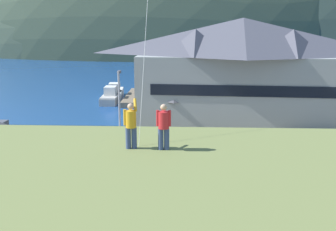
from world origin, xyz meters
TOP-DOWN VIEW (x-y plane):
  - ground_plane at (0.00, 0.00)m, footprint 600.00×600.00m
  - parking_lot_pad at (0.00, 5.00)m, footprint 40.00×20.00m
  - bay_water at (0.00, 60.00)m, footprint 360.00×84.00m
  - far_hill_west_ridge at (-22.70, 109.66)m, footprint 95.41×49.64m
  - far_hill_east_peak at (1.12, 111.44)m, footprint 146.04×60.79m
  - harbor_lodge at (7.73, 21.37)m, footprint 23.51×10.72m
  - storage_shed_waterside at (0.43, 20.60)m, footprint 6.06×5.29m
  - wharf_dock at (-4.71, 32.16)m, footprint 3.20×10.98m
  - moored_boat_wharfside at (-8.07, 30.52)m, footprint 2.12×6.47m
  - moored_boat_outer_mooring at (-1.25, 35.30)m, footprint 3.07×7.25m
  - moored_boat_inner_slip at (-8.07, 33.28)m, footprint 2.67×6.65m
  - parked_car_lone_by_shed at (-7.05, 0.32)m, footprint 4.26×2.18m
  - parked_car_back_row_right at (-5.89, 7.46)m, footprint 4.28×2.20m
  - parked_car_corner_spot at (3.05, 1.28)m, footprint 4.24×2.12m
  - parked_car_front_row_end at (10.01, 6.72)m, footprint 4.23×2.11m
  - parked_car_front_row_silver at (3.67, 6.42)m, footprint 4.24×2.13m
  - parked_car_front_row_red at (8.72, -0.55)m, footprint 4.29×2.22m
  - parking_light_pole at (-3.68, 10.56)m, footprint 0.24×0.78m
  - person_kite_flyer at (-0.18, -7.96)m, footprint 0.52×0.69m
  - person_companion at (1.05, -8.06)m, footprint 0.55×0.40m

SIDE VIEW (x-z plane):
  - ground_plane at x=0.00m, z-range 0.00..0.00m
  - far_hill_west_ridge at x=-22.70m, z-range -30.41..30.41m
  - far_hill_east_peak at x=1.12m, z-range -40.43..40.43m
  - bay_water at x=0.00m, z-range 0.00..0.03m
  - parking_lot_pad at x=0.00m, z-range 0.00..0.10m
  - wharf_dock at x=-4.71m, z-range 0.00..0.70m
  - moored_boat_wharfside at x=-8.07m, z-range -0.36..1.80m
  - moored_boat_outer_mooring at x=-1.25m, z-range -0.36..1.80m
  - moored_boat_inner_slip at x=-8.07m, z-range -0.36..1.80m
  - parked_car_lone_by_shed at x=-7.05m, z-range 0.15..1.97m
  - parked_car_back_row_right at x=-5.89m, z-range 0.15..1.97m
  - parked_car_corner_spot at x=3.05m, z-range 0.15..1.97m
  - parked_car_front_row_end at x=10.01m, z-range 0.15..1.97m
  - parked_car_front_row_silver at x=3.67m, z-range 0.15..1.97m
  - parked_car_front_row_red at x=8.72m, z-range 0.15..1.97m
  - storage_shed_waterside at x=0.43m, z-range 0.08..4.28m
  - parking_light_pole at x=-3.68m, z-range 0.63..7.15m
  - harbor_lodge at x=7.73m, z-range 0.34..11.23m
  - person_companion at x=1.05m, z-range 6.08..7.82m
  - person_kite_flyer at x=-0.18m, z-range 6.04..7.89m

